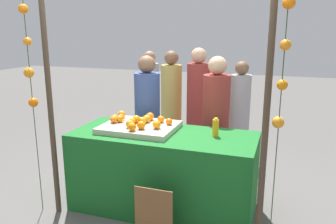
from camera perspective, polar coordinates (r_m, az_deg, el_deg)
ground_plane at (r=3.97m, az=-0.74°, el=-15.63°), size 24.00×24.00×0.00m
stall_counter at (r=3.78m, az=-0.76°, el=-9.89°), size 1.96×0.84×0.87m
orange_tray at (r=3.76m, az=-4.77°, el=-2.56°), size 0.80×0.64×0.06m
orange_0 at (r=3.62m, az=-6.41°, el=-2.00°), size 0.09×0.09×0.09m
orange_1 at (r=3.72m, az=0.17°, el=-1.61°), size 0.07×0.07×0.07m
orange_2 at (r=3.82m, az=-3.57°, el=-1.14°), size 0.09×0.09×0.09m
orange_3 at (r=4.04m, az=-7.75°, el=-0.38°), size 0.09×0.09×0.09m
orange_4 at (r=3.81m, az=-1.19°, el=-1.21°), size 0.08×0.08×0.08m
orange_5 at (r=3.92m, az=-8.89°, el=-0.96°), size 0.07×0.07×0.07m
orange_6 at (r=3.91m, az=-3.02°, el=-0.75°), size 0.09×0.09×0.09m
orange_7 at (r=3.93m, az=-7.82°, el=-0.88°), size 0.08×0.08×0.08m
orange_8 at (r=3.52m, az=-6.03°, el=-2.49°), size 0.09×0.09×0.09m
orange_9 at (r=3.84m, az=-9.07°, el=-1.26°), size 0.08×0.08×0.08m
orange_10 at (r=3.75m, az=-6.05°, el=-1.52°), size 0.08×0.08×0.08m
orange_11 at (r=3.57m, az=-1.91°, el=-2.12°), size 0.09×0.09×0.09m
orange_12 at (r=3.56m, az=-4.50°, el=-2.20°), size 0.09×0.09×0.09m
orange_13 at (r=3.81m, az=-5.33°, el=-1.20°), size 0.09×0.09×0.09m
orange_14 at (r=3.76m, az=-4.23°, el=-1.43°), size 0.08×0.08×0.08m
orange_15 at (r=3.86m, az=-8.05°, el=-1.15°), size 0.08×0.08×0.08m
juice_bottle at (r=3.54m, az=7.97°, el=-2.61°), size 0.07×0.07×0.20m
chalkboard_sign at (r=3.28m, az=-2.38°, el=-17.09°), size 0.37×0.03×0.56m
vendor_left at (r=4.46m, az=-3.44°, el=-1.78°), size 0.33×0.33×1.63m
vendor_right at (r=4.23m, az=7.94°, el=-2.67°), size 0.33×0.33×1.64m
crowd_person_0 at (r=5.41m, az=0.56°, el=1.02°), size 0.33×0.33×1.63m
crowd_person_1 at (r=5.26m, az=11.89°, el=-0.36°), size 0.30×0.30×1.49m
crowd_person_2 at (r=5.14m, az=5.00°, el=0.60°), size 0.34×0.34×1.69m
crowd_person_3 at (r=6.07m, az=-3.03°, el=2.18°), size 0.32×0.32×1.58m
canopy_post_left at (r=3.67m, az=-19.08°, el=0.56°), size 0.06×0.06×2.32m
canopy_post_right at (r=2.91m, az=15.98°, el=-2.55°), size 0.06×0.06×2.32m
garland_strand_left at (r=3.70m, az=-22.27°, el=7.61°), size 0.11×0.11×2.24m
garland_strand_right at (r=2.81m, az=18.71°, el=6.77°), size 0.11×0.11×2.24m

